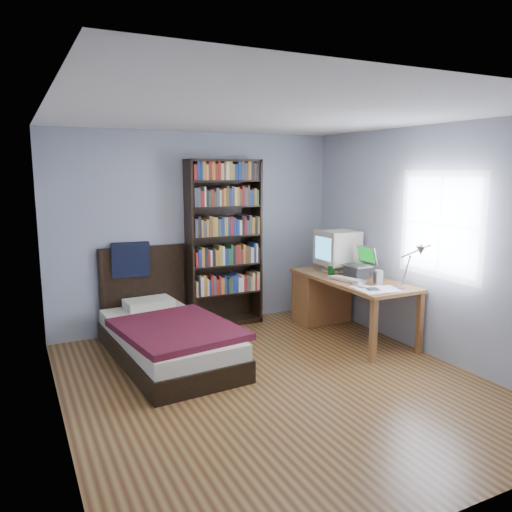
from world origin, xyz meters
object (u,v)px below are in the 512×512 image
keyboard (347,279)px  desk (329,294)px  speaker (378,277)px  bookshelf (224,243)px  laptop (358,269)px  desk_lamp (418,255)px  soda_can (331,270)px  bed (165,334)px  crt_monitor (337,248)px

keyboard → desk: bearing=59.8°
speaker → bookshelf: bookshelf is taller
laptop → desk_lamp: (-0.04, -1.01, 0.33)m
bookshelf → soda_can: bearing=-39.9°
laptop → bookshelf: 1.73m
keyboard → laptop: bearing=3.5°
speaker → bed: (-2.31, 0.72, -0.55)m
bed → keyboard: bearing=-11.2°
bookshelf → bed: size_ratio=1.01×
desk_lamp → keyboard: (-0.17, 0.94, -0.43)m
bookshelf → laptop: bearing=-42.1°
keyboard → bed: bed is taller
keyboard → bookshelf: bookshelf is taller
crt_monitor → laptop: bearing=-91.2°
desk_lamp → bookshelf: bearing=119.6°
desk_lamp → speaker: desk_lamp is taller
keyboard → soda_can: size_ratio=3.57×
speaker → soda_can: size_ratio=1.29×
crt_monitor → laptop: crt_monitor is taller
desk_lamp → keyboard: bearing=100.0°
crt_monitor → keyboard: (-0.22, -0.52, -0.29)m
desk_lamp → bookshelf: (-1.23, 2.16, -0.09)m
keyboard → speaker: speaker is taller
desk → laptop: bearing=-83.0°
speaker → bookshelf: bearing=138.4°
laptop → speaker: laptop is taller
speaker → desk: bearing=102.5°
laptop → soda_can: 0.34m
crt_monitor → bed: crt_monitor is taller
crt_monitor → bookshelf: 1.46m
crt_monitor → desk_lamp: (-0.05, -1.46, 0.14)m
desk → crt_monitor: 0.62m
keyboard → speaker: (0.21, -0.30, 0.06)m
laptop → bed: bed is taller
keyboard → speaker: 0.37m
bookshelf → bed: bearing=-142.3°
laptop → bed: 2.41m
desk → desk_lamp: 1.70m
desk → desk_lamp: size_ratio=3.13×
crt_monitor → keyboard: bearing=-112.8°
laptop → bed: (-2.31, 0.34, -0.58)m
desk_lamp → desk: bearing=90.7°
desk_lamp → bed: 2.80m
bookshelf → crt_monitor: bearing=-28.7°
soda_can → laptop: bearing=-51.2°
keyboard → speaker: size_ratio=2.77×
soda_can → bookshelf: size_ratio=0.06×
soda_can → bed: (-2.10, 0.08, -0.54)m
desk → bed: (-2.25, -0.16, -0.16)m
keyboard → crt_monitor: bearing=51.3°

